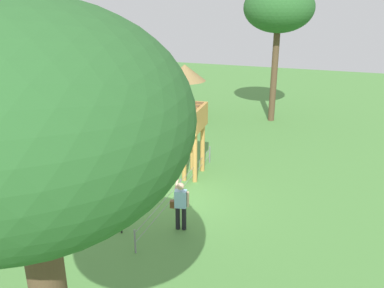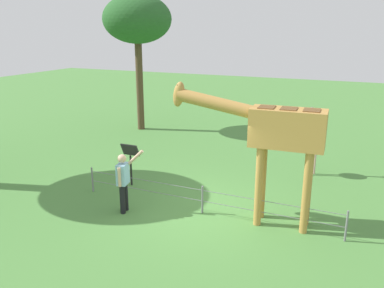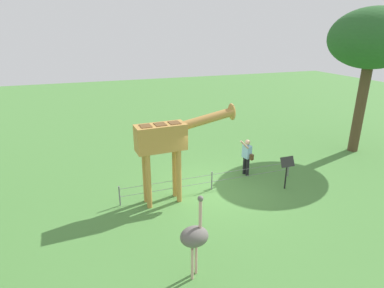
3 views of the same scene
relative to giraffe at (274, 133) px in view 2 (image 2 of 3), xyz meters
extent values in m
plane|color=#4C843D|center=(1.70, 0.13, -2.29)|extent=(60.00, 60.00, 0.00)
cylinder|color=#BC8942|center=(0.23, 0.23, -1.29)|extent=(0.18, 0.18, 1.99)
cylinder|color=#BC8942|center=(0.26, -0.21, -1.29)|extent=(0.18, 0.18, 1.99)
cylinder|color=#BC8942|center=(-0.86, 0.18, -1.29)|extent=(0.18, 0.18, 1.99)
cylinder|color=#BC8942|center=(-0.84, -0.26, -1.29)|extent=(0.18, 0.18, 1.99)
cube|color=#BC8942|center=(-0.30, -0.02, 0.15)|extent=(1.73, 0.78, 0.90)
cube|color=brown|center=(0.20, 0.01, 0.61)|extent=(0.38, 0.46, 0.02)
cube|color=brown|center=(-0.30, -0.02, 0.61)|extent=(0.38, 0.46, 0.02)
cube|color=brown|center=(-0.80, -0.04, 0.61)|extent=(0.38, 0.46, 0.02)
cylinder|color=#BC8942|center=(1.34, 0.07, 0.60)|extent=(2.17, 0.43, 0.67)
ellipsoid|color=#BC8942|center=(2.39, 0.12, 0.78)|extent=(0.40, 0.28, 0.68)
cylinder|color=brown|center=(2.39, 0.18, 0.96)|extent=(0.05, 0.05, 0.14)
cylinder|color=brown|center=(2.39, 0.06, 0.96)|extent=(0.05, 0.05, 0.14)
cylinder|color=black|center=(3.63, 0.86, -1.90)|extent=(0.14, 0.14, 0.78)
cylinder|color=black|center=(3.59, 1.06, -1.90)|extent=(0.14, 0.14, 0.78)
cube|color=#8CBFE0|center=(3.61, 0.96, -1.23)|extent=(0.31, 0.40, 0.55)
sphere|color=#D8AD8C|center=(3.61, 0.96, -0.82)|extent=(0.22, 0.22, 0.22)
cylinder|color=#D8AD8C|center=(3.34, 0.74, -0.82)|extent=(0.46, 0.17, 0.44)
cylinder|color=#D8AD8C|center=(3.56, 1.17, -1.24)|extent=(0.08, 0.08, 0.50)
cube|color=brown|center=(3.70, 0.75, -1.41)|extent=(0.16, 0.22, 0.24)
cylinder|color=#CC9E93|center=(-0.43, -3.79, -1.84)|extent=(0.07, 0.07, 0.90)
cylinder|color=#CC9E93|center=(-0.59, -3.95, -1.84)|extent=(0.07, 0.07, 0.90)
ellipsoid|color=#66605B|center=(-0.51, -3.87, -1.11)|extent=(0.70, 0.56, 0.49)
cylinder|color=#CC9E93|center=(-0.36, -3.87, -0.56)|extent=(0.08, 0.08, 0.80)
sphere|color=#66605B|center=(-0.36, -3.87, -0.11)|extent=(0.14, 0.14, 0.14)
cylinder|color=brown|center=(7.82, -6.90, -0.22)|extent=(0.32, 0.32, 4.13)
ellipsoid|color=#285B28|center=(7.82, -6.90, 2.76)|extent=(3.08, 3.08, 2.15)
cylinder|color=black|center=(4.42, -0.68, -1.81)|extent=(0.06, 0.06, 0.95)
cube|color=#2D2D2D|center=(4.42, -0.68, -1.16)|extent=(0.56, 0.21, 0.38)
cylinder|color=slate|center=(-1.80, 0.20, -1.91)|extent=(0.05, 0.05, 0.75)
cylinder|color=slate|center=(1.70, 0.20, -1.91)|extent=(0.05, 0.05, 0.75)
cylinder|color=slate|center=(5.20, 0.20, -1.91)|extent=(0.05, 0.05, 0.75)
cube|color=slate|center=(1.70, 0.20, -1.65)|extent=(7.00, 0.01, 0.01)
cube|color=slate|center=(1.70, 0.20, -1.95)|extent=(7.00, 0.01, 0.01)
camera|label=1|loc=(13.61, 4.92, 4.49)|focal=37.29mm
camera|label=2|loc=(-1.82, 8.82, 2.34)|focal=36.60mm
camera|label=3|loc=(-2.71, -9.81, 3.54)|focal=29.50mm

